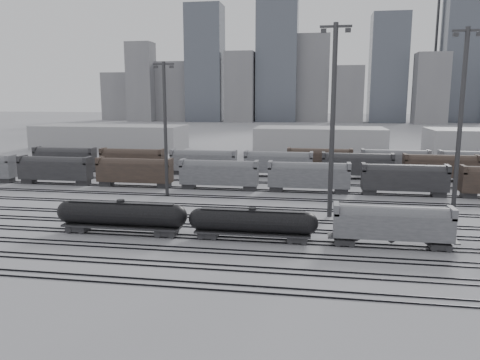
% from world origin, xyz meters
% --- Properties ---
extents(ground, '(900.00, 900.00, 0.00)m').
position_xyz_m(ground, '(0.00, 0.00, 0.00)').
color(ground, '#A7A8AC').
rests_on(ground, ground).
extents(tracks, '(220.00, 71.50, 0.16)m').
position_xyz_m(tracks, '(0.00, 17.50, 0.08)').
color(tracks, black).
rests_on(tracks, ground).
extents(tank_car_a, '(17.55, 2.93, 4.34)m').
position_xyz_m(tank_car_a, '(-15.36, 1.00, 2.51)').
color(tank_car_a, '#262528').
rests_on(tank_car_a, ground).
extents(tank_car_b, '(16.11, 2.68, 3.98)m').
position_xyz_m(tank_car_b, '(1.76, 1.00, 2.30)').
color(tank_car_b, '#262528').
rests_on(tank_car_b, ground).
extents(hopper_car_a, '(13.67, 2.72, 4.89)m').
position_xyz_m(hopper_car_a, '(18.37, 1.00, 3.02)').
color(hopper_car_a, '#262528').
rests_on(hopper_car_a, ground).
extents(light_mast_b, '(3.76, 0.60, 23.53)m').
position_xyz_m(light_mast_b, '(-17.00, 24.63, 12.48)').
color(light_mast_b, '#343436').
rests_on(light_mast_b, ground).
extents(light_mast_c, '(4.44, 0.71, 27.73)m').
position_xyz_m(light_mast_c, '(11.47, 14.45, 14.71)').
color(light_mast_c, '#343436').
rests_on(light_mast_c, ground).
extents(light_mast_d, '(4.46, 0.71, 27.89)m').
position_xyz_m(light_mast_d, '(31.13, 22.97, 14.79)').
color(light_mast_d, '#343436').
rests_on(light_mast_d, ground).
extents(bg_string_near, '(151.00, 3.00, 5.60)m').
position_xyz_m(bg_string_near, '(8.00, 32.00, 2.80)').
color(bg_string_near, slate).
rests_on(bg_string_near, ground).
extents(bg_string_mid, '(151.00, 3.00, 5.60)m').
position_xyz_m(bg_string_mid, '(18.00, 48.00, 2.80)').
color(bg_string_mid, '#262528').
rests_on(bg_string_mid, ground).
extents(bg_string_far, '(66.00, 3.00, 5.60)m').
position_xyz_m(bg_string_far, '(35.50, 56.00, 2.80)').
color(bg_string_far, '#45362C').
rests_on(bg_string_far, ground).
extents(warehouse_left, '(50.00, 18.00, 8.00)m').
position_xyz_m(warehouse_left, '(-60.00, 95.00, 4.00)').
color(warehouse_left, '#9A9A9C').
rests_on(warehouse_left, ground).
extents(warehouse_mid, '(40.00, 18.00, 8.00)m').
position_xyz_m(warehouse_mid, '(10.00, 95.00, 4.00)').
color(warehouse_mid, '#9A9A9C').
rests_on(warehouse_mid, ground).
extents(skyline, '(316.00, 22.40, 95.00)m').
position_xyz_m(skyline, '(10.84, 280.00, 34.73)').
color(skyline, gray).
rests_on(skyline, ground).
extents(crane_left, '(42.00, 1.80, 100.00)m').
position_xyz_m(crane_left, '(-28.74, 305.00, 57.39)').
color(crane_left, '#343436').
rests_on(crane_left, ground).
extents(crane_right, '(42.00, 1.80, 100.00)m').
position_xyz_m(crane_right, '(91.26, 305.00, 57.39)').
color(crane_right, '#343436').
rests_on(crane_right, ground).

